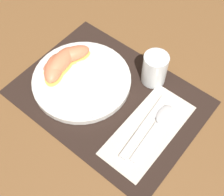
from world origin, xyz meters
name	(u,v)px	position (x,y,z in m)	size (l,w,h in m)	color
ground_plane	(109,97)	(0.00, 0.00, 0.00)	(3.00, 3.00, 0.00)	brown
placemat	(109,97)	(0.00, 0.00, 0.00)	(0.47, 0.34, 0.00)	black
plate	(82,80)	(-0.08, -0.01, 0.01)	(0.26, 0.26, 0.02)	white
juice_glass	(154,70)	(0.06, 0.12, 0.04)	(0.06, 0.06, 0.09)	silver
napkin	(148,130)	(0.14, -0.01, 0.01)	(0.12, 0.25, 0.00)	silver
knife	(144,127)	(0.12, -0.02, 0.01)	(0.03, 0.20, 0.01)	silver
spoon	(159,121)	(0.14, 0.02, 0.01)	(0.04, 0.18, 0.01)	silver
fork	(85,83)	(-0.07, -0.02, 0.02)	(0.15, 0.13, 0.00)	silver
citrus_wedge_0	(72,55)	(-0.15, 0.03, 0.04)	(0.09, 0.11, 0.04)	#F7C656
citrus_wedge_1	(64,59)	(-0.15, 0.00, 0.04)	(0.07, 0.14, 0.04)	#F7C656
citrus_wedge_2	(60,63)	(-0.15, -0.02, 0.04)	(0.07, 0.12, 0.04)	#F7C656
citrus_wedge_3	(54,69)	(-0.15, -0.04, 0.04)	(0.09, 0.11, 0.04)	#F7C656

